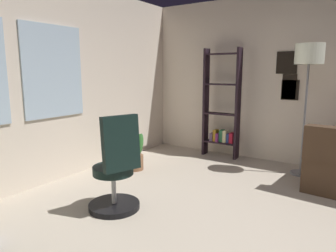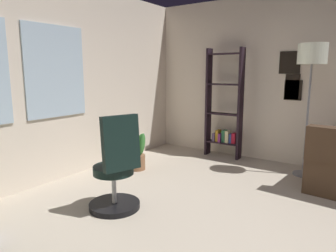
# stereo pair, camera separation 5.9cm
# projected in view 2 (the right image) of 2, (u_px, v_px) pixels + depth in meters

# --- Properties ---
(wall_back_with_windows) EXTENTS (5.41, 0.12, 2.71)m
(wall_back_with_windows) POSITION_uv_depth(u_px,v_px,m) (43.00, 82.00, 4.01)
(wall_back_with_windows) COLOR beige
(wall_back_with_windows) RESTS_ON ground_plane
(wall_right_with_frames) EXTENTS (0.12, 5.98, 2.71)m
(wall_right_with_frames) POSITION_uv_depth(u_px,v_px,m) (332.00, 81.00, 4.57)
(wall_right_with_frames) COLOR beige
(wall_right_with_frames) RESTS_ON ground_plane
(office_chair) EXTENTS (0.56, 0.58, 1.06)m
(office_chair) POSITION_uv_depth(u_px,v_px,m) (116.00, 174.00, 3.30)
(office_chair) COLOR black
(office_chair) RESTS_ON ground_plane
(bookshelf) EXTENTS (0.18, 0.64, 1.88)m
(bookshelf) POSITION_uv_depth(u_px,v_px,m) (224.00, 110.00, 5.34)
(bookshelf) COLOR black
(bookshelf) RESTS_ON ground_plane
(floor_lamp) EXTENTS (0.38, 0.38, 1.87)m
(floor_lamp) POSITION_uv_depth(u_px,v_px,m) (312.00, 63.00, 4.21)
(floor_lamp) COLOR slate
(floor_lamp) RESTS_ON ground_plane
(potted_plant) EXTENTS (0.32, 0.27, 0.64)m
(potted_plant) POSITION_uv_depth(u_px,v_px,m) (137.00, 155.00, 4.73)
(potted_plant) COLOR brown
(potted_plant) RESTS_ON ground_plane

